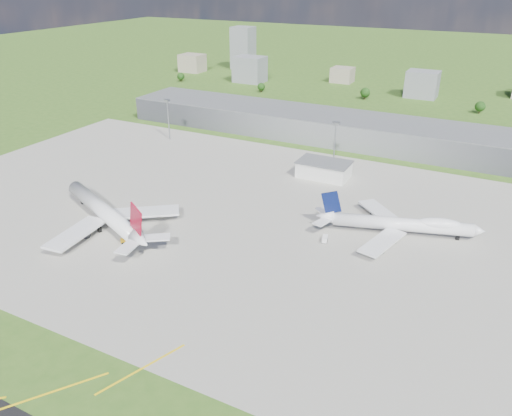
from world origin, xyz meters
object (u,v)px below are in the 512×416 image
at_px(airliner_blue_quad, 402,224).
at_px(van_white_near, 325,239).
at_px(tug_yellow, 125,241).
at_px(airliner_red_twin, 106,213).

height_order(airliner_blue_quad, van_white_near, airliner_blue_quad).
distance_m(airliner_blue_quad, tug_yellow, 111.98).
relative_size(airliner_red_twin, tug_yellow, 19.17).
height_order(airliner_red_twin, van_white_near, airliner_red_twin).
bearing_deg(tug_yellow, airliner_blue_quad, -13.68).
height_order(airliner_red_twin, tug_yellow, airliner_red_twin).
relative_size(airliner_blue_quad, tug_yellow, 17.30).
bearing_deg(van_white_near, airliner_blue_quad, -66.04).
xyz_separation_m(airliner_blue_quad, tug_yellow, (-96.23, -57.14, -3.96)).
xyz_separation_m(airliner_blue_quad, van_white_near, (-25.67, -19.65, -3.69)).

